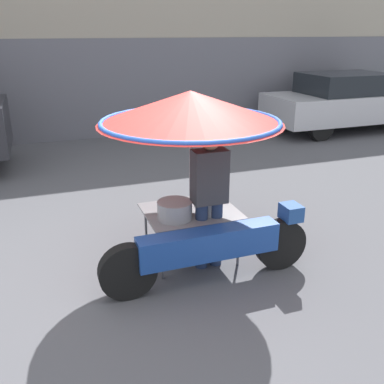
% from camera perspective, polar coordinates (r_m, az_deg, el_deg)
% --- Properties ---
extents(ground_plane, '(36.00, 36.00, 0.00)m').
position_cam_1_polar(ground_plane, '(4.93, -4.76, -10.93)').
color(ground_plane, '#56565B').
extents(shopfront_building, '(28.00, 2.06, 4.28)m').
position_cam_1_polar(shopfront_building, '(11.96, -15.63, 17.89)').
color(shopfront_building, '#B2A893').
rests_on(shopfront_building, ground).
extents(vendor_motorcycle_cart, '(2.36, 2.03, 1.99)m').
position_cam_1_polar(vendor_motorcycle_cart, '(4.66, 0.11, 8.01)').
color(vendor_motorcycle_cart, black).
rests_on(vendor_motorcycle_cart, ground).
extents(vendor_person, '(0.38, 0.22, 1.61)m').
position_cam_1_polar(vendor_person, '(4.72, 2.33, -0.17)').
color(vendor_person, navy).
rests_on(vendor_person, ground).
extents(parked_car, '(4.59, 1.81, 1.53)m').
position_cam_1_polar(parked_car, '(12.50, 20.14, 11.29)').
color(parked_car, black).
rests_on(parked_car, ground).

